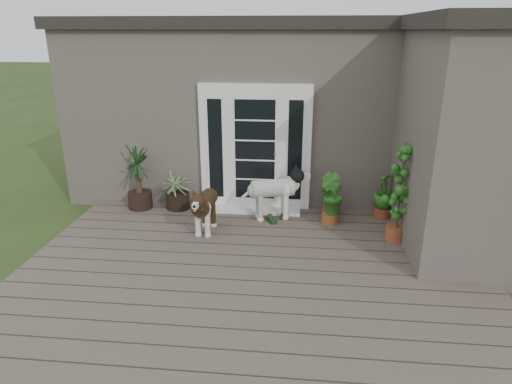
# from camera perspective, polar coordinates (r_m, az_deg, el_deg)

# --- Properties ---
(deck) EXTENTS (6.20, 4.60, 0.12)m
(deck) POSITION_cam_1_polar(r_m,az_deg,el_deg) (6.08, -0.36, -10.06)
(deck) COLOR #6B5B4C
(deck) RESTS_ON ground
(house_main) EXTENTS (7.40, 4.00, 3.10)m
(house_main) POSITION_cam_1_polar(r_m,az_deg,el_deg) (9.63, 2.38, 10.64)
(house_main) COLOR #665E54
(house_main) RESTS_ON ground
(roof_main) EXTENTS (7.60, 4.20, 0.20)m
(roof_main) POSITION_cam_1_polar(r_m,az_deg,el_deg) (9.50, 2.53, 20.51)
(roof_main) COLOR #2D2826
(roof_main) RESTS_ON house_main
(house_wing) EXTENTS (1.60, 2.40, 3.10)m
(house_wing) POSITION_cam_1_polar(r_m,az_deg,el_deg) (6.92, 25.41, 5.07)
(house_wing) COLOR #665E54
(house_wing) RESTS_ON ground
(roof_wing) EXTENTS (1.80, 2.60, 0.20)m
(roof_wing) POSITION_cam_1_polar(r_m,az_deg,el_deg) (6.75, 27.56, 18.69)
(roof_wing) COLOR #2D2826
(roof_wing) RESTS_ON house_wing
(door_unit) EXTENTS (1.90, 0.14, 2.15)m
(door_unit) POSITION_cam_1_polar(r_m,az_deg,el_deg) (7.71, -0.10, 5.63)
(door_unit) COLOR white
(door_unit) RESTS_ON deck
(door_step) EXTENTS (1.60, 0.40, 0.05)m
(door_step) POSITION_cam_1_polar(r_m,az_deg,el_deg) (7.85, -0.25, -2.18)
(door_step) COLOR white
(door_step) RESTS_ON deck
(brindle_dog) EXTENTS (0.40, 0.86, 0.70)m
(brindle_dog) POSITION_cam_1_polar(r_m,az_deg,el_deg) (6.96, -6.43, -2.36)
(brindle_dog) COLOR #392915
(brindle_dog) RESTS_ON deck
(white_dog) EXTENTS (1.01, 0.65, 0.78)m
(white_dog) POSITION_cam_1_polar(r_m,az_deg,el_deg) (7.40, 2.11, -0.58)
(white_dog) COLOR white
(white_dog) RESTS_ON deck
(spider_plant) EXTENTS (0.70, 0.70, 0.73)m
(spider_plant) POSITION_cam_1_polar(r_m,az_deg,el_deg) (7.96, -9.96, 0.44)
(spider_plant) COLOR #81A263
(spider_plant) RESTS_ON deck
(yucca) EXTENTS (1.04, 1.04, 1.15)m
(yucca) POSITION_cam_1_polar(r_m,az_deg,el_deg) (8.05, -14.71, 1.88)
(yucca) COLOR #143311
(yucca) RESTS_ON deck
(herb_a) EXTENTS (0.51, 0.51, 0.49)m
(herb_a) POSITION_cam_1_polar(r_m,az_deg,el_deg) (7.75, 9.40, -1.04)
(herb_a) COLOR #2A641C
(herb_a) RESTS_ON deck
(herb_b) EXTENTS (0.57, 0.57, 0.61)m
(herb_b) POSITION_cam_1_polar(r_m,az_deg,el_deg) (7.37, 9.45, -1.64)
(herb_b) COLOR #2C651C
(herb_b) RESTS_ON deck
(herb_c) EXTENTS (0.57, 0.57, 0.63)m
(herb_c) POSITION_cam_1_polar(r_m,az_deg,el_deg) (7.79, 15.88, -0.86)
(herb_c) COLOR #1B5819
(herb_c) RESTS_ON deck
(sapling) EXTENTS (0.57, 0.57, 1.55)m
(sapling) POSITION_cam_1_polar(r_m,az_deg,el_deg) (6.82, 17.81, 0.10)
(sapling) COLOR #174D16
(sapling) RESTS_ON deck
(clog_left) EXTENTS (0.24, 0.31, 0.09)m
(clog_left) POSITION_cam_1_polar(r_m,az_deg,el_deg) (7.39, 1.99, -3.48)
(clog_left) COLOR #143316
(clog_left) RESTS_ON deck
(clog_right) EXTENTS (0.18, 0.30, 0.09)m
(clog_right) POSITION_cam_1_polar(r_m,az_deg,el_deg) (7.59, 3.61, -2.88)
(clog_right) COLOR black
(clog_right) RESTS_ON deck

